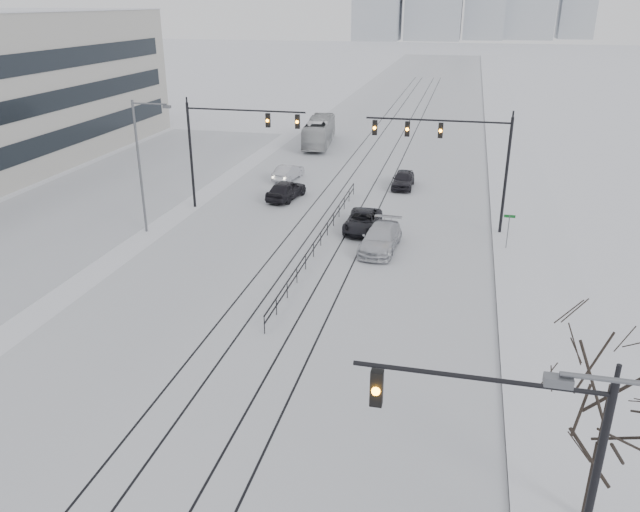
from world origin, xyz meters
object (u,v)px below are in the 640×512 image
(sedan_sb_inner, at_px, (286,190))
(sedan_nb_front, at_px, (363,221))
(traffic_mast_near, at_px, (528,456))
(box_truck, at_px, (319,132))
(sedan_nb_far, at_px, (403,179))
(sedan_nb_right, at_px, (380,239))
(bare_tree, at_px, (609,401))
(sedan_sb_outer, at_px, (288,172))

(sedan_sb_inner, relative_size, sedan_nb_front, 0.95)
(traffic_mast_near, bearing_deg, box_truck, 108.38)
(sedan_nb_far, bearing_deg, sedan_sb_inner, -147.62)
(sedan_sb_inner, height_order, sedan_nb_right, sedan_sb_inner)
(sedan_nb_front, height_order, sedan_nb_far, sedan_nb_far)
(sedan_nb_front, bearing_deg, traffic_mast_near, -72.50)
(sedan_sb_inner, xyz_separation_m, sedan_nb_far, (8.83, 5.55, -0.06))
(bare_tree, distance_m, sedan_sb_outer, 41.47)
(sedan_nb_front, bearing_deg, box_truck, 109.57)
(sedan_sb_inner, bearing_deg, bare_tree, 130.73)
(bare_tree, distance_m, box_truck, 55.04)
(traffic_mast_near, xyz_separation_m, bare_tree, (2.41, 3.00, -0.07))
(sedan_nb_front, xyz_separation_m, sedan_nb_far, (1.61, 11.42, 0.05))
(sedan_nb_front, relative_size, sedan_nb_far, 1.13)
(bare_tree, distance_m, sedan_sb_inner, 35.73)
(sedan_nb_right, xyz_separation_m, sedan_nb_far, (-0.13, 14.83, -0.05))
(sedan_nb_right, bearing_deg, sedan_sb_inner, 137.52)
(bare_tree, relative_size, sedan_nb_far, 1.43)
(sedan_nb_far, height_order, box_truck, box_truck)
(sedan_sb_outer, relative_size, sedan_nb_far, 0.96)
(sedan_sb_inner, relative_size, sedan_nb_right, 0.86)
(sedan_nb_far, bearing_deg, sedan_nb_front, -97.79)
(sedan_sb_inner, xyz_separation_m, sedan_nb_right, (8.96, -9.27, -0.01))
(traffic_mast_near, distance_m, sedan_nb_far, 39.85)
(sedan_sb_outer, bearing_deg, sedan_nb_right, 132.89)
(sedan_nb_front, height_order, sedan_nb_right, sedan_nb_right)
(sedan_nb_front, bearing_deg, sedan_nb_right, -62.90)
(sedan_nb_far, bearing_deg, box_truck, 126.28)
(traffic_mast_near, bearing_deg, sedan_sb_inner, 115.35)
(sedan_sb_inner, relative_size, box_truck, 0.44)
(traffic_mast_near, distance_m, bare_tree, 3.85)
(traffic_mast_near, xyz_separation_m, sedan_nb_far, (-7.03, 39.04, -3.83))
(sedan_nb_front, bearing_deg, bare_tree, -65.69)
(traffic_mast_near, height_order, sedan_sb_inner, traffic_mast_near)
(sedan_nb_right, bearing_deg, sedan_nb_front, 120.46)
(traffic_mast_near, height_order, sedan_nb_far, traffic_mast_near)
(sedan_nb_front, relative_size, box_truck, 0.46)
(traffic_mast_near, relative_size, sedan_nb_right, 1.31)
(sedan_sb_inner, relative_size, sedan_nb_far, 1.08)
(box_truck, bearing_deg, sedan_nb_front, 103.43)
(sedan_sb_outer, distance_m, sedan_nb_right, 18.32)
(traffic_mast_near, xyz_separation_m, sedan_nb_front, (-8.63, 27.62, -3.89))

